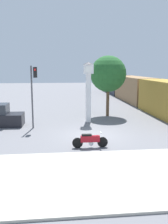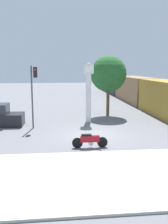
{
  "view_description": "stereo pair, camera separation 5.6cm",
  "coord_description": "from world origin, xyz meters",
  "px_view_note": "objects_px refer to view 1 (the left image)",
  "views": [
    {
      "loc": [
        -2.49,
        -16.79,
        4.71
      ],
      "look_at": [
        -0.58,
        0.9,
        1.51
      ],
      "focal_mm": 40.0,
      "sensor_mm": 36.0,
      "label": 1
    },
    {
      "loc": [
        -2.43,
        -16.8,
        4.71
      ],
      "look_at": [
        -0.58,
        0.9,
        1.51
      ],
      "focal_mm": 40.0,
      "sensor_mm": 36.0,
      "label": 2
    }
  ],
  "objects_px": {
    "motorcycle": "(90,140)",
    "freight_train": "(134,89)",
    "street_tree": "(108,74)",
    "clock_tower": "(88,83)",
    "traffic_light": "(33,86)"
  },
  "relations": [
    {
      "from": "clock_tower",
      "to": "street_tree",
      "type": "relative_size",
      "value": 0.89
    },
    {
      "from": "motorcycle",
      "to": "street_tree",
      "type": "relative_size",
      "value": 0.36
    },
    {
      "from": "traffic_light",
      "to": "freight_train",
      "type": "bearing_deg",
      "value": 49.48
    },
    {
      "from": "street_tree",
      "to": "freight_train",
      "type": "bearing_deg",
      "value": 60.4
    },
    {
      "from": "clock_tower",
      "to": "traffic_light",
      "type": "relative_size",
      "value": 1.07
    },
    {
      "from": "traffic_light",
      "to": "street_tree",
      "type": "relative_size",
      "value": 0.83
    },
    {
      "from": "clock_tower",
      "to": "street_tree",
      "type": "height_order",
      "value": "street_tree"
    },
    {
      "from": "freight_train",
      "to": "traffic_light",
      "type": "height_order",
      "value": "traffic_light"
    },
    {
      "from": "motorcycle",
      "to": "street_tree",
      "type": "distance_m",
      "value": 10.7
    },
    {
      "from": "clock_tower",
      "to": "freight_train",
      "type": "bearing_deg",
      "value": 57.73
    },
    {
      "from": "clock_tower",
      "to": "freight_train",
      "type": "xyz_separation_m",
      "value": [
        8.07,
        12.78,
        -1.65
      ]
    },
    {
      "from": "motorcycle",
      "to": "freight_train",
      "type": "relative_size",
      "value": 0.06
    },
    {
      "from": "freight_train",
      "to": "street_tree",
      "type": "bearing_deg",
      "value": -119.6
    },
    {
      "from": "motorcycle",
      "to": "street_tree",
      "type": "bearing_deg",
      "value": 72.97
    },
    {
      "from": "freight_train",
      "to": "traffic_light",
      "type": "xyz_separation_m",
      "value": [
        -12.53,
        -14.66,
        1.59
      ]
    }
  ]
}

